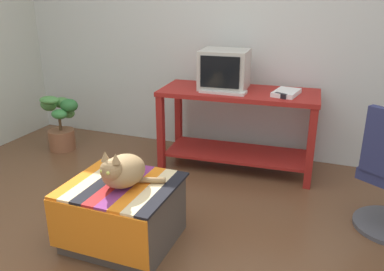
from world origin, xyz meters
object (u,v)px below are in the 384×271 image
(stapler, at_px, (281,96))
(cat, at_px, (122,171))
(keyboard, at_px, (223,92))
(ottoman_with_blanket, at_px, (123,213))
(tv_monitor, at_px, (225,70))
(potted_plant, at_px, (61,123))
(book, at_px, (286,93))
(desk, at_px, (238,116))

(stapler, bearing_deg, cat, 177.01)
(cat, distance_m, stapler, 1.53)
(keyboard, bearing_deg, cat, -101.46)
(keyboard, xyz_separation_m, stapler, (0.50, 0.00, 0.01))
(cat, height_order, stapler, stapler)
(ottoman_with_blanket, xyz_separation_m, stapler, (0.78, 1.29, 0.55))
(tv_monitor, relative_size, potted_plant, 0.75)
(ottoman_with_blanket, height_order, stapler, stapler)
(ottoman_with_blanket, bearing_deg, cat, -36.77)
(keyboard, height_order, ottoman_with_blanket, keyboard)
(ottoman_with_blanket, relative_size, potted_plant, 1.16)
(cat, bearing_deg, book, 67.54)
(desk, xyz_separation_m, ottoman_with_blanket, (-0.39, -1.43, -0.29))
(keyboard, height_order, potted_plant, keyboard)
(keyboard, relative_size, book, 1.39)
(desk, height_order, book, book)
(keyboard, distance_m, book, 0.54)
(potted_plant, bearing_deg, book, 5.10)
(keyboard, height_order, book, book)
(ottoman_with_blanket, distance_m, potted_plant, 1.88)
(keyboard, bearing_deg, stapler, -0.27)
(potted_plant, height_order, stapler, stapler)
(keyboard, bearing_deg, book, 12.79)
(keyboard, bearing_deg, desk, 52.02)
(tv_monitor, xyz_separation_m, keyboard, (0.04, -0.17, -0.16))
(desk, height_order, cat, desk)
(tv_monitor, height_order, cat, tv_monitor)
(ottoman_with_blanket, bearing_deg, potted_plant, 139.95)
(desk, xyz_separation_m, keyboard, (-0.11, -0.14, 0.25))
(tv_monitor, relative_size, keyboard, 1.10)
(tv_monitor, relative_size, ottoman_with_blanket, 0.64)
(cat, distance_m, potted_plant, 1.93)
(book, distance_m, potted_plant, 2.30)
(desk, xyz_separation_m, book, (0.42, -0.01, 0.26))
(tv_monitor, height_order, potted_plant, tv_monitor)
(desk, distance_m, keyboard, 0.31)
(ottoman_with_blanket, relative_size, stapler, 6.24)
(desk, relative_size, tv_monitor, 3.26)
(desk, height_order, potted_plant, desk)
(desk, bearing_deg, potted_plant, -177.22)
(stapler, bearing_deg, keyboard, 117.02)
(potted_plant, distance_m, stapler, 2.27)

